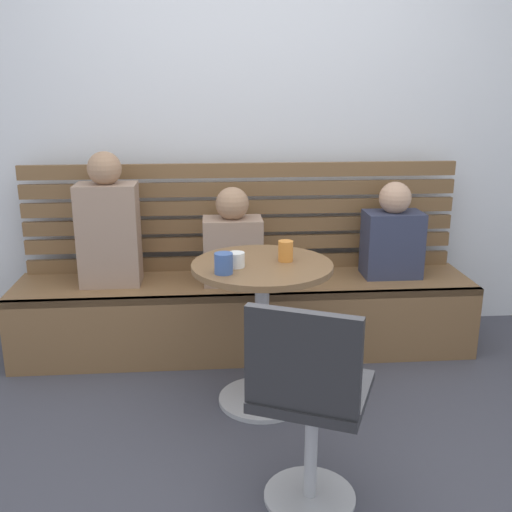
# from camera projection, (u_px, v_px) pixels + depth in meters

# --- Properties ---
(ground) EXTENTS (8.00, 8.00, 0.00)m
(ground) POSITION_uv_depth(u_px,v_px,m) (263.00, 471.00, 2.48)
(ground) COLOR #42424C
(back_wall) EXTENTS (5.20, 0.10, 2.90)m
(back_wall) POSITION_uv_depth(u_px,v_px,m) (240.00, 103.00, 3.64)
(back_wall) COLOR silver
(back_wall) RESTS_ON ground
(booth_bench) EXTENTS (2.70, 0.52, 0.44)m
(booth_bench) POSITION_uv_depth(u_px,v_px,m) (245.00, 315.00, 3.56)
(booth_bench) COLOR brown
(booth_bench) RESTS_ON ground
(booth_backrest) EXTENTS (2.65, 0.04, 0.67)m
(booth_backrest) POSITION_uv_depth(u_px,v_px,m) (242.00, 217.00, 3.64)
(booth_backrest) COLOR brown
(booth_backrest) RESTS_ON booth_bench
(cafe_table) EXTENTS (0.68, 0.68, 0.74)m
(cafe_table) POSITION_uv_depth(u_px,v_px,m) (262.00, 307.00, 2.88)
(cafe_table) COLOR #ADADB2
(cafe_table) RESTS_ON ground
(white_chair) EXTENTS (0.53, 0.53, 0.85)m
(white_chair) POSITION_uv_depth(u_px,v_px,m) (308.00, 400.00, 2.13)
(white_chair) COLOR #ADADB2
(white_chair) RESTS_ON ground
(person_adult) EXTENTS (0.34, 0.22, 0.77)m
(person_adult) POSITION_uv_depth(u_px,v_px,m) (109.00, 226.00, 3.37)
(person_adult) COLOR #9E7F6B
(person_adult) RESTS_ON booth_bench
(person_child_left) EXTENTS (0.34, 0.22, 0.57)m
(person_child_left) POSITION_uv_depth(u_px,v_px,m) (233.00, 242.00, 3.41)
(person_child_left) COLOR #9E7F6B
(person_child_left) RESTS_ON booth_bench
(person_child_middle) EXTENTS (0.34, 0.22, 0.57)m
(person_child_middle) POSITION_uv_depth(u_px,v_px,m) (393.00, 236.00, 3.53)
(person_child_middle) COLOR #333851
(person_child_middle) RESTS_ON booth_bench
(cup_tumbler_orange) EXTENTS (0.07, 0.07, 0.10)m
(cup_tumbler_orange) POSITION_uv_depth(u_px,v_px,m) (286.00, 251.00, 2.84)
(cup_tumbler_orange) COLOR orange
(cup_tumbler_orange) RESTS_ON cafe_table
(cup_mug_blue) EXTENTS (0.08, 0.08, 0.09)m
(cup_mug_blue) POSITION_uv_depth(u_px,v_px,m) (224.00, 263.00, 2.65)
(cup_mug_blue) COLOR #3D5B9E
(cup_mug_blue) RESTS_ON cafe_table
(cup_ceramic_white) EXTENTS (0.08, 0.08, 0.07)m
(cup_ceramic_white) POSITION_uv_depth(u_px,v_px,m) (236.00, 260.00, 2.75)
(cup_ceramic_white) COLOR white
(cup_ceramic_white) RESTS_ON cafe_table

